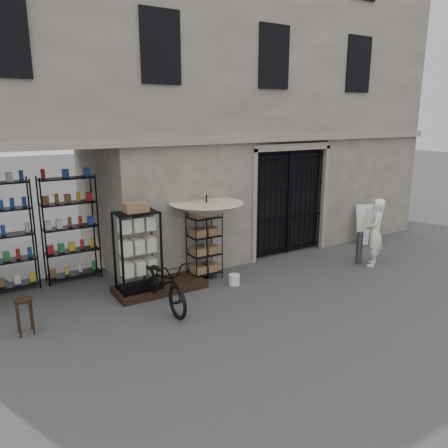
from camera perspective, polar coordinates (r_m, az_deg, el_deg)
ground at (r=9.96m, az=8.29°, el=-8.63°), size 80.00×80.00×0.00m
main_building at (r=12.53m, az=-3.35°, el=17.12°), size 14.00×4.00×9.00m
shop_recess at (r=10.14m, az=-22.49°, el=-0.23°), size 3.00×1.70×3.00m
shop_shelving at (r=10.68m, az=-23.10°, el=-1.01°), size 2.70×0.50×2.50m
iron_gate at (r=12.29m, az=7.95°, el=3.02°), size 2.50×0.21×3.00m
step_platform at (r=9.97m, az=-8.37°, el=-8.13°), size 2.00×0.90×0.15m
display_cabinet at (r=9.47m, az=-11.16°, el=-4.02°), size 0.91×0.62×1.86m
wire_rack at (r=10.37m, az=-2.59°, el=-2.98°), size 0.71×0.52×1.60m
market_umbrella at (r=10.09m, az=-2.31°, el=2.31°), size 1.74×1.76×2.45m
white_bucket at (r=10.16m, az=1.35°, el=-7.27°), size 0.29×0.29×0.25m
bicycle at (r=9.19m, az=-7.85°, el=-10.59°), size 0.72×1.07×2.01m
wooden_stool at (r=8.68m, az=-24.59°, el=-10.82°), size 0.39×0.39×0.66m
steel_bollard at (r=12.01m, az=17.25°, el=-3.01°), size 0.20×0.20×0.85m
shopkeeper at (r=12.12m, az=18.73°, el=-5.09°), size 1.60×1.78×0.42m
easel_sign at (r=13.80m, az=18.33°, el=-0.16°), size 0.74×0.79×1.17m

